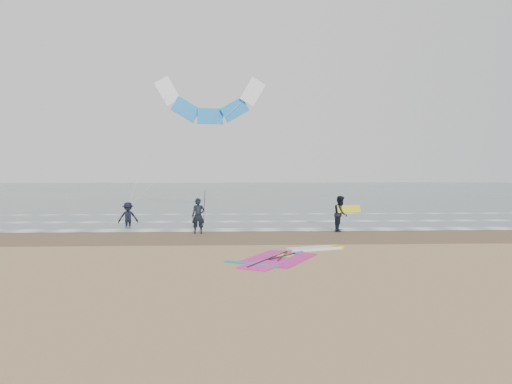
{
  "coord_description": "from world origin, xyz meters",
  "views": [
    {
      "loc": [
        -1.56,
        -15.81,
        3.29
      ],
      "look_at": [
        -0.73,
        5.0,
        2.2
      ],
      "focal_mm": 32.0,
      "sensor_mm": 36.0,
      "label": 1
    }
  ],
  "objects_px": {
    "person_walking": "(341,214)",
    "person_wading": "(128,211)",
    "person_standing": "(198,216)",
    "windsurf_rig": "(290,255)",
    "surf_kite": "(210,104)"
  },
  "relations": [
    {
      "from": "person_walking",
      "to": "windsurf_rig",
      "type": "bearing_deg",
      "value": 174.55
    },
    {
      "from": "person_wading",
      "to": "surf_kite",
      "type": "bearing_deg",
      "value": 11.24
    },
    {
      "from": "person_walking",
      "to": "person_wading",
      "type": "xyz_separation_m",
      "value": [
        -11.57,
        2.45,
        -0.07
      ]
    },
    {
      "from": "person_walking",
      "to": "person_wading",
      "type": "relative_size",
      "value": 1.08
    },
    {
      "from": "person_standing",
      "to": "surf_kite",
      "type": "height_order",
      "value": "surf_kite"
    },
    {
      "from": "person_standing",
      "to": "person_walking",
      "type": "bearing_deg",
      "value": 5.88
    },
    {
      "from": "windsurf_rig",
      "to": "person_standing",
      "type": "distance_m",
      "value": 7.25
    },
    {
      "from": "windsurf_rig",
      "to": "person_wading",
      "type": "relative_size",
      "value": 2.8
    },
    {
      "from": "person_wading",
      "to": "surf_kite",
      "type": "xyz_separation_m",
      "value": [
        4.53,
        2.22,
        6.35
      ]
    },
    {
      "from": "person_walking",
      "to": "surf_kite",
      "type": "bearing_deg",
      "value": 78.25
    },
    {
      "from": "windsurf_rig",
      "to": "person_standing",
      "type": "relative_size",
      "value": 2.68
    },
    {
      "from": "windsurf_rig",
      "to": "surf_kite",
      "type": "distance_m",
      "value": 13.89
    },
    {
      "from": "windsurf_rig",
      "to": "surf_kite",
      "type": "bearing_deg",
      "value": 107.73
    },
    {
      "from": "windsurf_rig",
      "to": "person_wading",
      "type": "bearing_deg",
      "value": 131.81
    },
    {
      "from": "windsurf_rig",
      "to": "person_wading",
      "type": "height_order",
      "value": "person_wading"
    }
  ]
}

